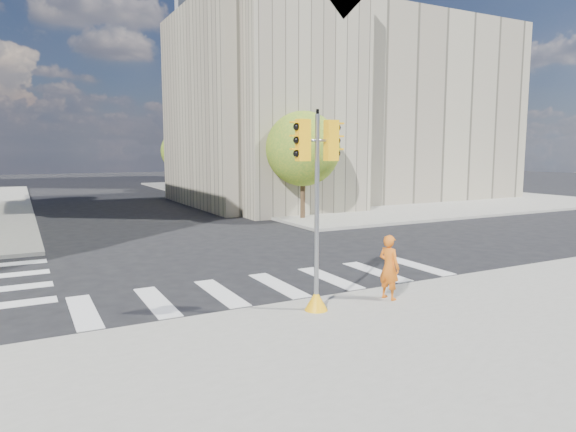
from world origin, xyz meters
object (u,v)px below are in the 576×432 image
object	(u,v)px
traffic_signal	(317,227)
photographer	(389,267)
lamp_far	(207,143)
lamp_near	(279,141)

from	to	relation	value
traffic_signal	photographer	size ratio (longest dim) A/B	2.83
lamp_far	photographer	size ratio (longest dim) A/B	4.82
lamp_far	photographer	xyz separation A→B (m)	(-6.42, -33.03, -3.59)
traffic_signal	photographer	world-z (taller)	traffic_signal
lamp_near	photographer	world-z (taller)	lamp_near
photographer	traffic_signal	bearing A→B (deg)	76.03
lamp_near	photographer	bearing A→B (deg)	-108.63
lamp_far	traffic_signal	world-z (taller)	lamp_far
lamp_far	traffic_signal	bearing A→B (deg)	-104.55
lamp_near	traffic_signal	xyz separation A→B (m)	(-8.56, -18.97, -2.40)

